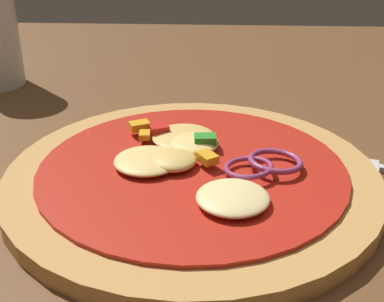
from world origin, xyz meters
TOP-DOWN VIEW (x-y plane):
  - dining_table at (0.00, 0.00)m, footprint 1.21×1.06m
  - pizza at (-0.00, -0.00)m, footprint 0.27×0.27m

SIDE VIEW (x-z plane):
  - dining_table at x=0.00m, z-range 0.00..0.04m
  - pizza at x=0.00m, z-range 0.03..0.06m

